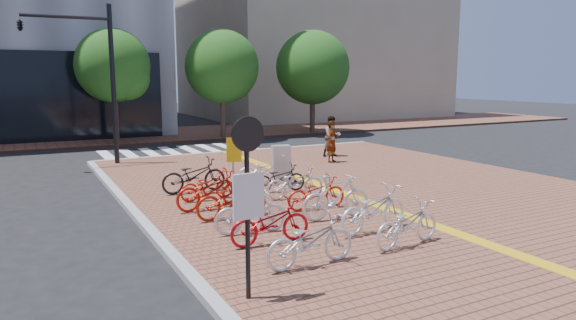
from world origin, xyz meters
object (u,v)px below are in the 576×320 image
notice_sign (248,186)px  bike_11 (295,183)px  bike_7 (407,224)px  bike_12 (280,178)px  bike_2 (251,212)px  traffic_light_pole (72,54)px  yellow_sign (233,155)px  utility_box (281,165)px  bike_5 (207,185)px  pedestrian_a (332,142)px  bike_13 (266,170)px  bike_0 (311,240)px  bike_4 (211,190)px  bike_1 (270,222)px  bike_10 (316,193)px  pedestrian_b (332,136)px  bike_3 (232,198)px  bike_8 (374,209)px  bike_6 (194,175)px  bike_9 (336,197)px

notice_sign → bike_11: bearing=55.4°
bike_7 → bike_12: 5.77m
bike_2 → traffic_light_pole: bearing=20.4°
yellow_sign → utility_box: bearing=15.6°
bike_5 → pedestrian_a: pedestrian_a is taller
utility_box → bike_13: bearing=174.0°
bike_0 → traffic_light_pole: 14.38m
utility_box → bike_4: bearing=-147.0°
bike_1 → bike_12: (2.42, 4.34, -0.04)m
bike_10 → traffic_light_pole: size_ratio=0.27×
bike_0 → pedestrian_b: (7.59, 11.11, 0.40)m
bike_11 → utility_box: size_ratio=1.39×
notice_sign → bike_1: bearing=57.1°
bike_4 → yellow_sign: bearing=-45.2°
bike_4 → bike_7: bearing=-157.1°
bike_3 → bike_0: bearing=178.1°
notice_sign → bike_8: bearing=26.9°
bike_2 → bike_11: size_ratio=0.94×
bike_7 → bike_2: bearing=39.7°
bike_13 → bike_8: bearing=-174.1°
bike_3 → bike_10: bike_3 is taller
bike_3 → notice_sign: (-1.52, -4.56, 1.33)m
bike_5 → bike_6: 1.13m
bike_2 → bike_10: bike_2 is taller
bike_4 → bike_13: size_ratio=1.03×
bike_11 → bike_13: size_ratio=0.93×
bike_1 → bike_12: bearing=-27.8°
bike_0 → utility_box: size_ratio=1.46×
bike_6 → utility_box: size_ratio=1.56×
bike_3 → bike_10: 2.31m
bike_13 → pedestrian_b: (5.23, 4.19, 0.39)m
bike_4 → bike_12: size_ratio=1.21×
bike_3 → bike_4: 1.09m
bike_9 → bike_1: bearing=116.5°
pedestrian_a → utility_box: bearing=-174.8°
bike_10 → notice_sign: notice_sign is taller
bike_9 → traffic_light_pole: (-4.78, 11.16, 3.77)m
yellow_sign → traffic_light_pole: (-3.64, 7.27, 3.17)m
pedestrian_a → bike_10: bearing=-157.4°
bike_2 → bike_8: bike_8 is taller
bike_10 → pedestrian_a: size_ratio=1.00×
bike_5 → notice_sign: notice_sign is taller
bike_9 → bike_11: bike_9 is taller
bike_4 → bike_8: bike_8 is taller
bike_7 → bike_13: bike_13 is taller
bike_1 → pedestrian_b: size_ratio=1.01×
yellow_sign → bike_12: bearing=-22.1°
bike_10 → pedestrian_a: bearing=-33.9°
bike_11 → bike_12: (-0.01, 0.97, -0.04)m
bike_12 → utility_box: bearing=-21.9°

